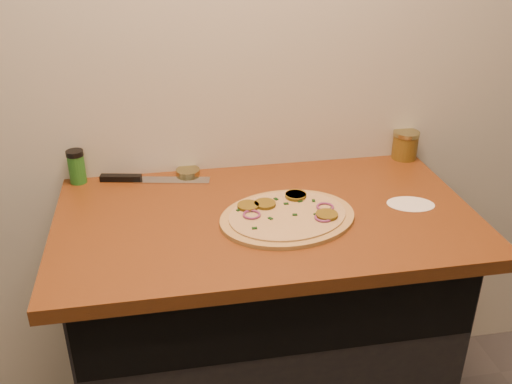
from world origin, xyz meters
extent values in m
cube|color=beige|center=(0.00, 1.75, 1.35)|extent=(4.00, 0.02, 2.70)
cube|color=black|center=(0.00, 1.45, 0.43)|extent=(1.10, 0.60, 0.86)
cube|color=brown|center=(0.00, 1.42, 0.88)|extent=(1.20, 0.70, 0.04)
cylinder|color=tan|center=(0.05, 1.37, 0.91)|extent=(0.46, 0.46, 0.01)
cylinder|color=#F6E2A2|center=(0.05, 1.37, 0.91)|extent=(0.40, 0.40, 0.01)
cylinder|color=brown|center=(0.00, 1.43, 0.92)|extent=(0.06, 0.06, 0.01)
cylinder|color=brown|center=(0.10, 1.47, 0.92)|extent=(0.06, 0.06, 0.01)
cylinder|color=brown|center=(0.10, 1.47, 0.92)|extent=(0.06, 0.06, 0.01)
cylinder|color=brown|center=(0.16, 1.34, 0.92)|extent=(0.06, 0.06, 0.01)
cylinder|color=brown|center=(-0.05, 1.43, 0.92)|extent=(0.06, 0.06, 0.01)
torus|color=#7A2D64|center=(0.17, 1.39, 0.92)|extent=(0.05, 0.05, 0.01)
torus|color=#7A2D64|center=(0.14, 1.33, 0.92)|extent=(0.05, 0.05, 0.01)
torus|color=#7A2D64|center=(-0.05, 1.38, 0.92)|extent=(0.05, 0.05, 0.01)
cube|color=black|center=(0.04, 1.46, 0.92)|extent=(0.01, 0.02, 0.00)
cube|color=black|center=(0.11, 1.44, 0.92)|extent=(0.02, 0.01, 0.00)
cube|color=black|center=(-0.04, 1.40, 0.92)|extent=(0.01, 0.02, 0.00)
cube|color=black|center=(-0.05, 1.31, 0.92)|extent=(0.01, 0.01, 0.00)
cube|color=black|center=(0.15, 1.43, 0.92)|extent=(0.01, 0.02, 0.00)
cube|color=black|center=(0.18, 1.37, 0.92)|extent=(0.02, 0.02, 0.00)
cube|color=black|center=(0.13, 1.35, 0.92)|extent=(0.01, 0.02, 0.00)
cube|color=black|center=(0.07, 1.36, 0.92)|extent=(0.02, 0.01, 0.00)
cube|color=black|center=(-0.08, 1.41, 0.92)|extent=(0.02, 0.02, 0.00)
cube|color=black|center=(0.00, 1.35, 0.92)|extent=(0.02, 0.02, 0.00)
cube|color=black|center=(0.06, 1.43, 0.92)|extent=(0.01, 0.01, 0.00)
cube|color=#B7BAC1|center=(-0.26, 1.68, 0.90)|extent=(0.25, 0.09, 0.01)
cube|color=black|center=(-0.42, 1.71, 0.91)|extent=(0.13, 0.05, 0.02)
cylinder|color=#968C57|center=(-0.20, 1.72, 0.91)|extent=(0.08, 0.08, 0.02)
cylinder|color=maroon|center=(0.55, 1.72, 0.94)|extent=(0.09, 0.09, 0.08)
cylinder|color=#968C57|center=(0.55, 1.72, 0.99)|extent=(0.09, 0.09, 0.01)
cylinder|color=#246921|center=(-0.55, 1.72, 0.95)|extent=(0.05, 0.05, 0.09)
cylinder|color=black|center=(-0.55, 1.72, 1.00)|extent=(0.05, 0.05, 0.02)
cylinder|color=white|center=(0.43, 1.39, 0.90)|extent=(0.17, 0.17, 0.00)
camera|label=1|loc=(-0.28, 0.01, 1.70)|focal=40.00mm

